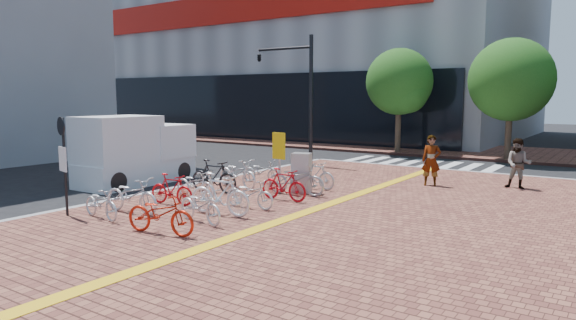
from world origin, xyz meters
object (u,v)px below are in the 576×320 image
Objects in this scene: bike_0 at (101,203)px; bike_1 at (132,195)px; bike_9 at (220,194)px; bike_7 at (161,214)px; yellow_sign at (279,151)px; bike_2 at (172,189)px; bike_10 at (250,194)px; pedestrian_b at (518,164)px; bike_11 at (284,185)px; bike_8 at (200,205)px; bike_3 at (195,184)px; bike_6 at (262,171)px; bike_4 at (214,176)px; bike_5 at (237,173)px; pedestrian_a at (431,160)px; bike_13 at (314,175)px; utility_box at (302,173)px; bike_12 at (296,179)px; notice_sign at (63,154)px; box_truck at (134,152)px; traffic_light_pole at (286,77)px.

bike_0 is 0.85× the size of bike_1.
bike_7 is at bearing 177.41° from bike_9.
yellow_sign reaches higher than bike_7.
bike_2 reaches higher than bike_10.
bike_7 is at bearing -144.52° from bike_2.
bike_1 reaches higher than bike_2.
pedestrian_b is at bearing -40.47° from bike_10.
bike_11 is at bearing -12.87° from bike_9.
bike_8 is at bearing -122.30° from pedestrian_b.
bike_3 is 1.04× the size of bike_6.
bike_7 is 1.16× the size of bike_10.
bike_7 reaches higher than bike_3.
bike_4 is at bearing 38.79° from bike_9.
yellow_sign is (-0.53, 3.52, 0.83)m from bike_9.
bike_1 is 1.23× the size of bike_2.
bike_4 reaches higher than bike_6.
pedestrian_b is at bearing -44.70° from bike_5.
bike_5 is 1.22× the size of bike_6.
bike_5 is (0.08, 1.13, -0.03)m from bike_4.
pedestrian_a is at bearing -28.45° from bike_10.
bike_13 is at bearing -48.93° from bike_4.
yellow_sign reaches higher than bike_6.
bike_7 is 1.41× the size of utility_box.
bike_5 is 2.42m from bike_12.
bike_2 reaches higher than bike_0.
bike_12 is at bearing 59.69° from notice_sign.
bike_8 is 0.97× the size of pedestrian_b.
bike_13 is at bearing 18.12° from box_truck.
bike_4 is 1.11× the size of bike_11.
bike_9 reaches higher than bike_5.
utility_box reaches higher than bike_12.
bike_6 is 2.49m from utility_box.
bike_4 is 2.78m from bike_10.
bike_12 reaches higher than bike_1.
bike_5 is 2.75m from bike_11.
bike_9 is 1.09× the size of pedestrian_b.
notice_sign is at bearing 83.05° from bike_7.
bike_11 is 0.83× the size of yellow_sign.
bike_12 is 7.04m from notice_sign.
traffic_light_pole reaches higher than bike_6.
bike_7 is 0.94× the size of bike_12.
traffic_light_pole reaches higher than bike_7.
bike_9 is at bearing -90.29° from utility_box.
bike_1 reaches higher than bike_13.
bike_3 is at bearing -166.95° from bike_5.
bike_3 is 1.05× the size of bike_10.
bike_9 is 10.72m from pedestrian_b.
bike_10 is 1.21× the size of utility_box.
bike_4 is at bearing -145.17° from utility_box.
bike_4 is 0.99× the size of bike_7.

